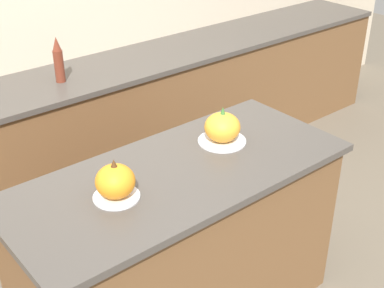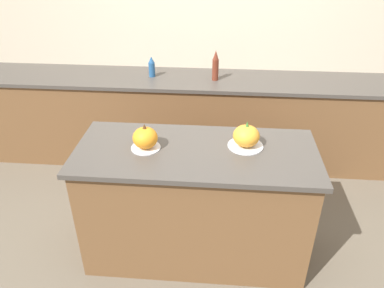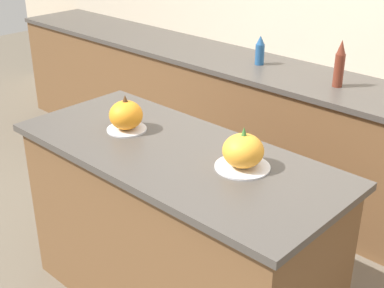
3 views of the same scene
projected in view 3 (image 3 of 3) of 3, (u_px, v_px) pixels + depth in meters
The scene contains 7 objects.
wall_back at pixel (359, 18), 3.37m from camera, with size 8.00×0.06×2.50m.
kitchen_island at pixel (176, 233), 2.62m from camera, with size 1.61×0.70×0.91m.
back_counter at pixel (319, 148), 3.50m from camera, with size 6.00×0.60×0.90m.
pumpkin_cake_left at pixel (127, 116), 2.61m from camera, with size 0.20×0.20×0.18m.
pumpkin_cake_right at pixel (243, 152), 2.25m from camera, with size 0.24×0.24×0.19m.
bottle_tall at pixel (340, 64), 3.18m from camera, with size 0.06×0.06×0.29m.
bottle_short at pixel (260, 51), 3.60m from camera, with size 0.06×0.06×0.20m.
Camera 3 is at (1.55, -1.53, 1.98)m, focal length 50.00 mm.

